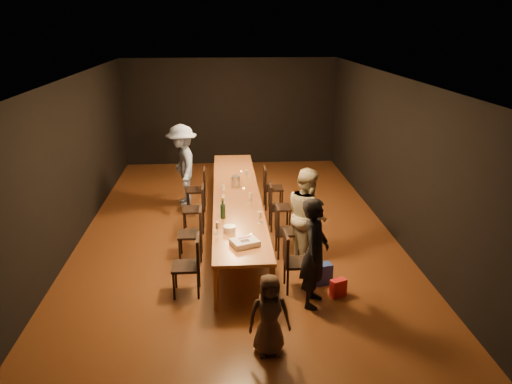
{
  "coord_description": "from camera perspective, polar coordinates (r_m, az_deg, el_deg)",
  "views": [
    {
      "loc": [
        -0.29,
        -9.18,
        3.94
      ],
      "look_at": [
        0.33,
        -0.63,
        1.0
      ],
      "focal_mm": 35.0,
      "sensor_mm": 36.0,
      "label": 1
    }
  ],
  "objects": [
    {
      "name": "room_shell",
      "position": [
        9.38,
        -2.33,
        7.44
      ],
      "size": [
        6.04,
        10.04,
        3.02
      ],
      "color": "black",
      "rests_on": "ground"
    },
    {
      "name": "chair_right_1",
      "position": [
        8.78,
        3.65,
        -4.43
      ],
      "size": [
        0.42,
        0.42,
        0.93
      ],
      "primitive_type": null,
      "rotation": [
        0.0,
        0.0,
        -1.57
      ],
      "color": "black",
      "rests_on": "ground"
    },
    {
      "name": "birthday_cake",
      "position": [
        7.52,
        -1.29,
        -5.79
      ],
      "size": [
        0.48,
        0.43,
        0.09
      ],
      "rotation": [
        0.0,
        0.0,
        0.37
      ],
      "color": "white",
      "rests_on": "table"
    },
    {
      "name": "wineglass_2",
      "position": [
        9.01,
        -3.71,
        -1.16
      ],
      "size": [
        0.06,
        0.06,
        0.21
      ],
      "primitive_type": null,
      "color": "silver",
      "rests_on": "table"
    },
    {
      "name": "tealight_mid",
      "position": [
        9.96,
        -1.41,
        0.32
      ],
      "size": [
        0.05,
        0.05,
        0.03
      ],
      "primitive_type": "cylinder",
      "color": "#B2B7B2",
      "rests_on": "table"
    },
    {
      "name": "chair_left_0",
      "position": [
        7.64,
        -8.0,
        -8.32
      ],
      "size": [
        0.42,
        0.42,
        0.93
      ],
      "primitive_type": null,
      "rotation": [
        0.0,
        0.0,
        1.57
      ],
      "color": "black",
      "rests_on": "ground"
    },
    {
      "name": "chair_left_1",
      "position": [
        8.73,
        -7.53,
        -4.72
      ],
      "size": [
        0.42,
        0.42,
        0.93
      ],
      "primitive_type": null,
      "rotation": [
        0.0,
        0.0,
        1.57
      ],
      "color": "black",
      "rests_on": "ground"
    },
    {
      "name": "woman_tan",
      "position": [
        8.53,
        5.85,
        -2.61
      ],
      "size": [
        0.78,
        0.92,
        1.65
      ],
      "primitive_type": "imported",
      "rotation": [
        0.0,
        0.0,
        1.79
      ],
      "color": "tan",
      "rests_on": "ground"
    },
    {
      "name": "tealight_far",
      "position": [
        11.1,
        -1.72,
        2.28
      ],
      "size": [
        0.05,
        0.05,
        0.03
      ],
      "primitive_type": "cylinder",
      "color": "#B2B7B2",
      "rests_on": "table"
    },
    {
      "name": "wineglass_5",
      "position": [
        10.59,
        -1.1,
        1.96
      ],
      "size": [
        0.06,
        0.06,
        0.21
      ],
      "primitive_type": null,
      "color": "silver",
      "rests_on": "table"
    },
    {
      "name": "wineglass_3",
      "position": [
        9.19,
        -0.68,
        -0.71
      ],
      "size": [
        0.06,
        0.06,
        0.21
      ],
      "primitive_type": null,
      "color": "beige",
      "rests_on": "table"
    },
    {
      "name": "woman_birthday",
      "position": [
        7.2,
        6.72,
        -6.89
      ],
      "size": [
        0.57,
        0.7,
        1.64
      ],
      "primitive_type": "imported",
      "rotation": [
        0.0,
        0.0,
        1.22
      ],
      "color": "black",
      "rests_on": "ground"
    },
    {
      "name": "child",
      "position": [
        6.29,
        1.54,
        -13.85
      ],
      "size": [
        0.53,
        0.36,
        1.07
      ],
      "primitive_type": "imported",
      "rotation": [
        0.0,
        0.0,
        0.04
      ],
      "color": "#443126",
      "rests_on": "ground"
    },
    {
      "name": "chair_left_2",
      "position": [
        9.84,
        -7.16,
        -1.93
      ],
      "size": [
        0.42,
        0.42,
        0.93
      ],
      "primitive_type": null,
      "rotation": [
        0.0,
        0.0,
        1.57
      ],
      "color": "black",
      "rests_on": "ground"
    },
    {
      "name": "tealight_near",
      "position": [
        7.84,
        -0.6,
        -4.96
      ],
      "size": [
        0.05,
        0.05,
        0.03
      ],
      "primitive_type": "cylinder",
      "color": "#B2B7B2",
      "rests_on": "table"
    },
    {
      "name": "chair_right_3",
      "position": [
        11.01,
        2.0,
        0.5
      ],
      "size": [
        0.42,
        0.42,
        0.93
      ],
      "primitive_type": null,
      "rotation": [
        0.0,
        0.0,
        -1.57
      ],
      "color": "black",
      "rests_on": "ground"
    },
    {
      "name": "wineglass_1",
      "position": [
        8.29,
        0.41,
        -2.94
      ],
      "size": [
        0.06,
        0.06,
        0.21
      ],
      "primitive_type": null,
      "color": "beige",
      "rests_on": "table"
    },
    {
      "name": "man_blue",
      "position": [
        11.23,
        -8.41,
        3.06
      ],
      "size": [
        0.91,
        1.29,
        1.82
      ],
      "primitive_type": "imported",
      "rotation": [
        0.0,
        0.0,
        -1.36
      ],
      "color": "#8199C8",
      "rests_on": "ground"
    },
    {
      "name": "champagne_bottle",
      "position": [
        8.5,
        -3.81,
        -1.82
      ],
      "size": [
        0.09,
        0.09,
        0.37
      ],
      "primitive_type": null,
      "rotation": [
        0.0,
        0.0,
        0.03
      ],
      "color": "black",
      "rests_on": "table"
    },
    {
      "name": "wineglass_0",
      "position": [
        7.9,
        -4.43,
        -4.14
      ],
      "size": [
        0.06,
        0.06,
        0.21
      ],
      "primitive_type": null,
      "color": "beige",
      "rests_on": "table"
    },
    {
      "name": "plate_stack",
      "position": [
        7.97,
        -3.06,
        -4.27
      ],
      "size": [
        0.24,
        0.24,
        0.11
      ],
      "primitive_type": "cylinder",
      "rotation": [
        0.0,
        0.0,
        -0.21
      ],
      "color": "white",
      "rests_on": "table"
    },
    {
      "name": "chair_right_0",
      "position": [
        7.71,
        4.84,
        -7.96
      ],
      "size": [
        0.42,
        0.42,
        0.93
      ],
      "primitive_type": null,
      "rotation": [
        0.0,
        0.0,
        -1.57
      ],
      "color": "black",
      "rests_on": "ground"
    },
    {
      "name": "chair_left_3",
      "position": [
        10.96,
        -6.87,
        0.3
      ],
      "size": [
        0.42,
        0.42,
        0.93
      ],
      "primitive_type": null,
      "rotation": [
        0.0,
        0.0,
        1.57
      ],
      "color": "black",
      "rests_on": "ground"
    },
    {
      "name": "table",
      "position": [
        9.74,
        -2.22,
        -0.51
      ],
      "size": [
        0.9,
        6.0,
        0.75
      ],
      "color": "brown",
      "rests_on": "ground"
    },
    {
      "name": "ground",
      "position": [
        10.0,
        -2.17,
        -4.31
      ],
      "size": [
        10.0,
        10.0,
        0.0
      ],
      "primitive_type": "plane",
      "color": "#492412",
      "rests_on": "ground"
    },
    {
      "name": "gift_bag_blue",
      "position": [
        8.04,
        7.64,
        -9.24
      ],
      "size": [
        0.31,
        0.24,
        0.34
      ],
      "primitive_type": "cube",
      "rotation": [
        0.0,
        0.0,
        0.24
      ],
      "color": "#2741AB",
      "rests_on": "ground"
    },
    {
      "name": "gift_bag_red",
      "position": [
        7.74,
        9.38,
        -10.76
      ],
      "size": [
        0.27,
        0.22,
        0.28
      ],
      "primitive_type": "cube",
      "rotation": [
        0.0,
        0.0,
        0.43
      ],
      "color": "red",
      "rests_on": "ground"
    },
    {
      "name": "chair_right_2",
      "position": [
        9.88,
        2.73,
        -1.69
      ],
      "size": [
        0.42,
        0.42,
        0.93
      ],
      "primitive_type": null,
      "rotation": [
        0.0,
        0.0,
        -1.57
      ],
      "color": "black",
      "rests_on": "ground"
    },
    {
      "name": "ice_bucket",
      "position": [
        10.19,
        -2.34,
        1.25
      ],
      "size": [
        0.21,
        0.21,
        0.2
      ],
      "primitive_type": "cylinder",
      "rotation": [
        0.0,
        0.0,
        -0.17
      ],
      "color": "silver",
      "rests_on": "table"
    },
    {
      "name": "wineglass_4",
      "position": [
        9.64,
        -3.75,
        0.21
      ],
      "size": [
        0.06,
        0.06,
        0.21
      ],
      "primitive_type": null,
      "color": "silver",
      "rests_on": "table"
    }
  ]
}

